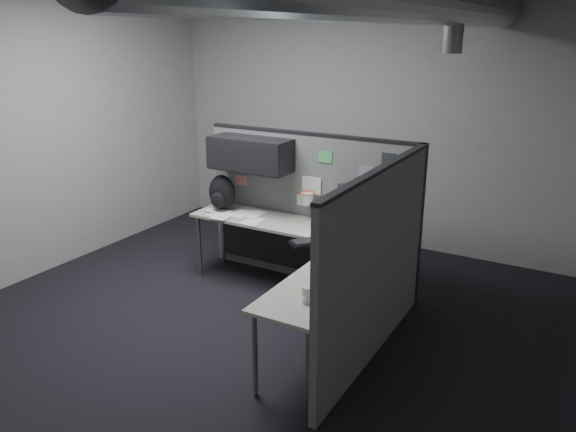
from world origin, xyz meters
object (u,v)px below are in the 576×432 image
Objects in this scene: desk at (302,247)px; backpack at (222,193)px; monitor at (367,212)px; keyboard at (316,241)px; phone at (331,279)px.

backpack is at bearing 165.51° from desk.
monitor is at bearing 25.14° from desk.
keyboard is at bearing -25.84° from desk.
monitor is 1.23× the size of keyboard.
monitor is 1.73m from backpack.
keyboard is 1.44m from backpack.
keyboard reaches higher than desk.
desk is 8.52× the size of phone.
backpack is (-1.38, 0.40, 0.17)m from keyboard.
monitor is (0.55, 0.26, 0.37)m from desk.
keyboard is (-0.35, -0.36, -0.24)m from monitor.
keyboard is 1.86× the size of phone.
backpack is at bearing 176.53° from monitor.
desk is 5.91× the size of backpack.
backpack is (-1.73, 0.04, -0.07)m from monitor.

